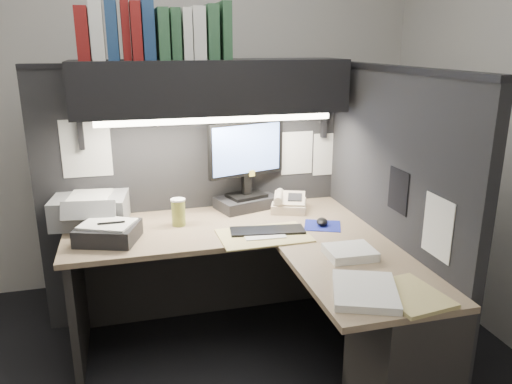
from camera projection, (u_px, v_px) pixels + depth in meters
wall_back at (177, 100)px, 3.55m from camera, size 3.50×0.04×2.70m
wall_front at (387, 307)px, 0.77m from camera, size 3.50×0.04×2.70m
partition_back at (195, 196)px, 3.19m from camera, size 1.90×0.06×1.60m
partition_right at (388, 222)px, 2.73m from camera, size 0.06×1.50×1.60m
desk at (302, 310)px, 2.52m from camera, size 1.70×1.53×0.73m
overhead_shelf at (212, 87)px, 2.84m from camera, size 1.55×0.34×0.30m
task_light_tube at (217, 120)px, 2.76m from camera, size 1.32×0.04×0.04m
monitor at (246, 174)px, 3.12m from camera, size 0.50×0.32×0.55m
keyboard at (267, 231)px, 2.76m from camera, size 0.42×0.19×0.02m
mousepad at (322, 226)px, 2.86m from camera, size 0.26×0.25×0.00m
mouse at (322, 222)px, 2.87m from camera, size 0.10×0.12×0.04m
telephone at (289, 203)px, 3.13m from camera, size 0.27×0.28×0.09m
coffee_cup at (178, 213)px, 2.86m from camera, size 0.09×0.09×0.15m
printer at (91, 208)px, 2.91m from camera, size 0.45×0.40×0.17m
notebook_stack at (108, 233)px, 2.64m from camera, size 0.37×0.34×0.09m
open_folder at (264, 236)px, 2.71m from camera, size 0.49×0.33×0.01m
paper_stack_a at (350, 252)px, 2.45m from camera, size 0.24×0.20×0.04m
paper_stack_b at (365, 291)px, 2.08m from camera, size 0.36×0.40×0.03m
manila_stack at (410, 295)px, 2.06m from camera, size 0.28×0.34×0.02m
binder_row at (155, 32)px, 2.69m from camera, size 0.81×0.26×0.31m
pinned_papers at (271, 167)px, 2.87m from camera, size 1.76×1.31×0.51m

